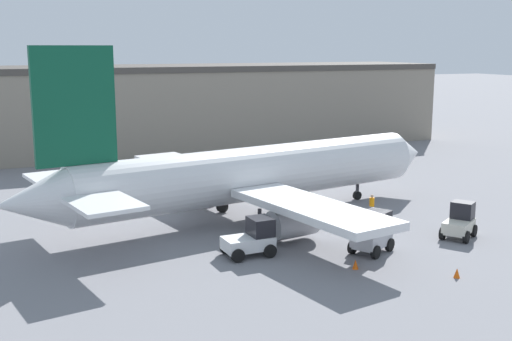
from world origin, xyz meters
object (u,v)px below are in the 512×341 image
(baggage_tug, at_px, (460,222))
(belt_loader_truck, at_px, (373,233))
(airplane, at_px, (245,175))
(pushback_tug, at_px, (252,238))
(ground_crew_worker, at_px, (372,205))
(safety_cone_far, at_px, (355,264))
(safety_cone_near, at_px, (457,273))

(baggage_tug, xyz_separation_m, belt_loader_truck, (-7.03, -0.34, 0.11))
(airplane, height_order, pushback_tug, airplane)
(ground_crew_worker, height_order, safety_cone_far, ground_crew_worker)
(baggage_tug, distance_m, belt_loader_truck, 7.04)
(pushback_tug, height_order, safety_cone_far, pushback_tug)
(airplane, bearing_deg, safety_cone_far, -92.62)
(airplane, distance_m, belt_loader_truck, 11.35)
(airplane, bearing_deg, pushback_tug, -119.64)
(baggage_tug, bearing_deg, ground_crew_worker, 77.36)
(baggage_tug, xyz_separation_m, safety_cone_far, (-9.73, -2.67, -0.78))
(safety_cone_near, distance_m, safety_cone_far, 5.57)
(belt_loader_truck, relative_size, pushback_tug, 1.06)
(ground_crew_worker, bearing_deg, safety_cone_far, -130.54)
(pushback_tug, bearing_deg, belt_loader_truck, -19.19)
(safety_cone_far, bearing_deg, ground_crew_worker, 52.49)
(ground_crew_worker, bearing_deg, belt_loader_truck, -125.61)
(airplane, distance_m, safety_cone_near, 17.39)
(safety_cone_near, bearing_deg, pushback_tug, 137.89)
(baggage_tug, bearing_deg, belt_loader_truck, 149.29)
(baggage_tug, relative_size, belt_loader_truck, 0.98)
(airplane, relative_size, safety_cone_near, 65.06)
(airplane, bearing_deg, safety_cone_near, -79.54)
(safety_cone_near, bearing_deg, ground_crew_worker, 77.66)
(ground_crew_worker, distance_m, safety_cone_near, 13.11)
(ground_crew_worker, bearing_deg, baggage_tug, -72.23)
(belt_loader_truck, distance_m, safety_cone_far, 3.68)
(safety_cone_far, bearing_deg, baggage_tug, 15.36)
(airplane, distance_m, ground_crew_worker, 9.80)
(safety_cone_far, bearing_deg, belt_loader_truck, 40.91)
(ground_crew_worker, bearing_deg, airplane, 157.36)
(pushback_tug, bearing_deg, ground_crew_worker, 20.48)
(belt_loader_truck, height_order, safety_cone_near, belt_loader_truck)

